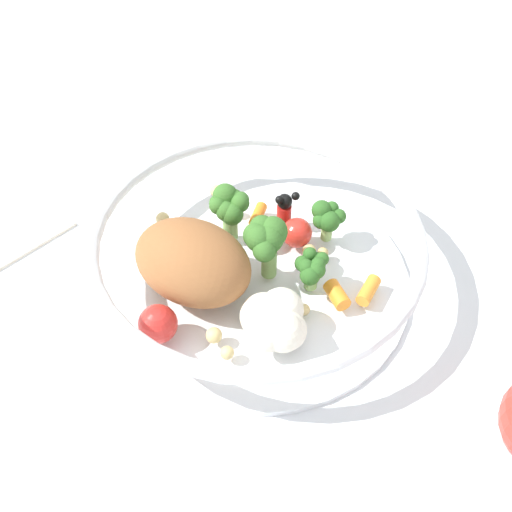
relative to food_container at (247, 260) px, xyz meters
name	(u,v)px	position (x,y,z in m)	size (l,w,h in m)	color
ground_plane	(271,276)	(0.02, -0.01, -0.03)	(2.40, 2.40, 0.00)	white
food_container	(247,260)	(0.00, 0.00, 0.00)	(0.25, 0.25, 0.07)	white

